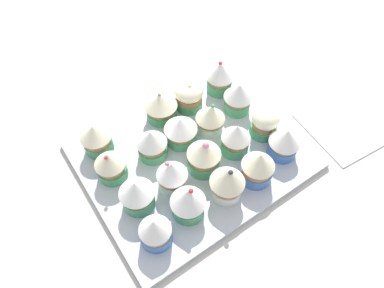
{
  "coord_description": "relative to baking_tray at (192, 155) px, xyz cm",
  "views": [
    {
      "loc": [
        -21.56,
        -31.44,
        56.85
      ],
      "look_at": [
        0.0,
        0.0,
        4.2
      ],
      "focal_mm": 32.62,
      "sensor_mm": 36.0,
      "label": 1
    }
  ],
  "objects": [
    {
      "name": "baking_tray",
      "position": [
        0.0,
        0.0,
        0.0
      ],
      "size": [
        40.54,
        33.58,
        1.2
      ],
      "color": "silver",
      "rests_on": "ground_plane"
    },
    {
      "name": "cupcake_7",
      "position": [
        0.24,
        -3.77,
        4.46
      ],
      "size": [
        6.23,
        6.23,
        7.95
      ],
      "color": "#4C9E6B",
      "rests_on": "baking_tray"
    },
    {
      "name": "ground_plane",
      "position": [
        0.0,
        0.0,
        -2.1
      ],
      "size": [
        180.0,
        180.0,
        3.0
      ],
      "primitive_type": "cube",
      "color": "beige"
    },
    {
      "name": "cupcake_16",
      "position": [
        0.18,
        11.16,
        4.05
      ],
      "size": [
        6.83,
        6.83,
        6.75
      ],
      "color": "#4C9E6B",
      "rests_on": "baking_tray"
    },
    {
      "name": "cupcake_3",
      "position": [
        6.55,
        -10.96,
        4.29
      ],
      "size": [
        5.95,
        5.95,
        7.29
      ],
      "color": "#477AC6",
      "rests_on": "baking_tray"
    },
    {
      "name": "cupcake_8",
      "position": [
        7.23,
        -3.94,
        4.29
      ],
      "size": [
        5.54,
        5.54,
        7.18
      ],
      "color": "#4C9E6B",
      "rests_on": "baking_tray"
    },
    {
      "name": "cupcake_14",
      "position": [
        14.15,
        4.02,
        4.34
      ],
      "size": [
        5.97,
        5.97,
        7.13
      ],
      "color": "#4C9E6B",
      "rests_on": "baking_tray"
    },
    {
      "name": "cupcake_1",
      "position": [
        -7.43,
        -9.68,
        4.4
      ],
      "size": [
        6.08,
        6.08,
        7.53
      ],
      "color": "#4C9E6B",
      "rests_on": "baking_tray"
    },
    {
      "name": "cupcake_15",
      "position": [
        -14.21,
        11.01,
        4.22
      ],
      "size": [
        6.0,
        6.0,
        6.91
      ],
      "color": "#4C9E6B",
      "rests_on": "baking_tray"
    },
    {
      "name": "cupcake_12",
      "position": [
        0.49,
        3.84,
        3.92
      ],
      "size": [
        6.43,
        6.43,
        6.41
      ],
      "color": "#4C9E6B",
      "rests_on": "baking_tray"
    },
    {
      "name": "napkin",
      "position": [
        30.37,
        -11.73,
        -0.3
      ],
      "size": [
        16.23,
        16.6,
        0.6
      ],
      "primitive_type": "cube",
      "rotation": [
        0.0,
        0.0,
        -0.09
      ],
      "color": "white",
      "rests_on": "ground_plane"
    },
    {
      "name": "cupcake_13",
      "position": [
        6.33,
        2.9,
        4.02
      ],
      "size": [
        5.8,
        5.8,
        6.81
      ],
      "color": "white",
      "rests_on": "baking_tray"
    },
    {
      "name": "cupcake_4",
      "position": [
        14.23,
        -9.64,
        4.18
      ],
      "size": [
        5.93,
        5.93,
        6.87
      ],
      "color": "#477AC6",
      "rests_on": "baking_tray"
    },
    {
      "name": "cupcake_18",
      "position": [
        14.57,
        10.71,
        4.49
      ],
      "size": [
        5.82,
        5.82,
        7.76
      ],
      "color": "#4C9E6B",
      "rests_on": "baking_tray"
    },
    {
      "name": "cupcake_0",
      "position": [
        -14.42,
        -10.8,
        4.01
      ],
      "size": [
        5.29,
        5.29,
        6.78
      ],
      "color": "#477AC6",
      "rests_on": "baking_tray"
    },
    {
      "name": "cupcake_17",
      "position": [
        6.34,
        10.37,
        3.74
      ],
      "size": [
        5.95,
        5.95,
        6.41
      ],
      "color": "#4C9E6B",
      "rests_on": "baking_tray"
    },
    {
      "name": "cupcake_5",
      "position": [
        -13.65,
        -3.65,
        4.36
      ],
      "size": [
        6.11,
        6.11,
        7.19
      ],
      "color": "#4C9E6B",
      "rests_on": "baking_tray"
    },
    {
      "name": "cupcake_10",
      "position": [
        -14.71,
        4.22,
        3.98
      ],
      "size": [
        5.57,
        5.57,
        6.87
      ],
      "color": "#4C9E6B",
      "rests_on": "baking_tray"
    },
    {
      "name": "cupcake_11",
      "position": [
        -6.26,
        4.07,
        4.1
      ],
      "size": [
        5.81,
        5.81,
        6.82
      ],
      "color": "#4C9E6B",
      "rests_on": "baking_tray"
    },
    {
      "name": "cupcake_9",
      "position": [
        14.5,
        -3.87,
        3.79
      ],
      "size": [
        5.38,
        5.38,
        6.32
      ],
      "color": "#4C9E6B",
      "rests_on": "baking_tray"
    },
    {
      "name": "cupcake_6",
      "position": [
        -6.85,
        -3.9,
        4.28
      ],
      "size": [
        5.53,
        5.53,
        7.4
      ],
      "color": "white",
      "rests_on": "baking_tray"
    },
    {
      "name": "cupcake_2",
      "position": [
        0.46,
        -10.59,
        4.78
      ],
      "size": [
        6.15,
        6.15,
        8.17
      ],
      "color": "white",
      "rests_on": "baking_tray"
    }
  ]
}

